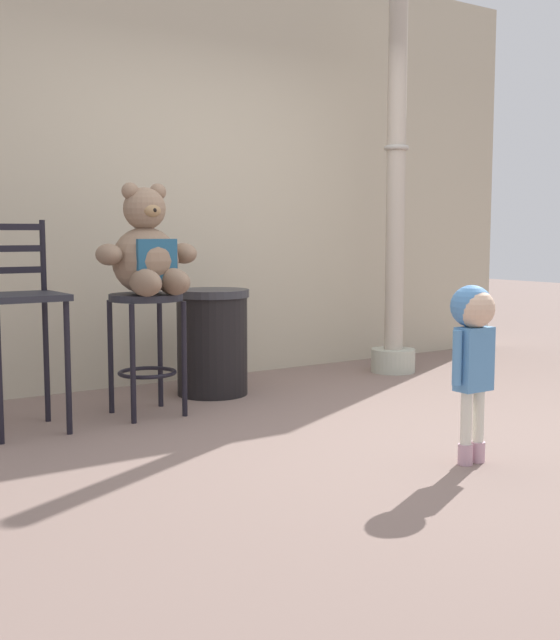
# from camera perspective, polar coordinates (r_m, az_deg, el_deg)

# --- Properties ---
(ground_plane) EXTENTS (24.00, 24.00, 0.00)m
(ground_plane) POSITION_cam_1_polar(r_m,az_deg,el_deg) (4.36, 6.41, -8.16)
(ground_plane) COLOR #7F675E
(building_wall) EXTENTS (6.42, 0.30, 3.13)m
(building_wall) POSITION_cam_1_polar(r_m,az_deg,el_deg) (6.07, -7.15, 10.73)
(building_wall) COLOR #BAAF95
(building_wall) RESTS_ON ground_plane
(bar_stool_with_teddy) EXTENTS (0.43, 0.43, 0.72)m
(bar_stool_with_teddy) POSITION_cam_1_polar(r_m,az_deg,el_deg) (4.80, -9.45, -0.48)
(bar_stool_with_teddy) COLOR #23232B
(bar_stool_with_teddy) RESTS_ON ground_plane
(teddy_bear) EXTENTS (0.61, 0.55, 0.64)m
(teddy_bear) POSITION_cam_1_polar(r_m,az_deg,el_deg) (4.75, -9.38, 4.68)
(teddy_bear) COLOR #876C56
(teddy_bear) RESTS_ON bar_stool_with_teddy
(child_walking) EXTENTS (0.27, 0.21, 0.84)m
(child_walking) POSITION_cam_1_polar(r_m,az_deg,el_deg) (3.83, 13.54, -1.02)
(child_walking) COLOR #C498A9
(child_walking) RESTS_ON ground_plane
(trash_bin) EXTENTS (0.50, 0.50, 0.71)m
(trash_bin) POSITION_cam_1_polar(r_m,az_deg,el_deg) (5.38, -4.83, -1.54)
(trash_bin) COLOR black
(trash_bin) RESTS_ON ground_plane
(lamppost) EXTENTS (0.34, 0.34, 2.98)m
(lamppost) POSITION_cam_1_polar(r_m,az_deg,el_deg) (6.25, 8.17, 7.16)
(lamppost) COLOR #AEB19F
(lamppost) RESTS_ON ground_plane
(bar_chair_empty) EXTENTS (0.42, 0.42, 1.15)m
(bar_chair_empty) POSITION_cam_1_polar(r_m,az_deg,el_deg) (4.54, -17.93, 0.79)
(bar_chair_empty) COLOR #23232B
(bar_chair_empty) RESTS_ON ground_plane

